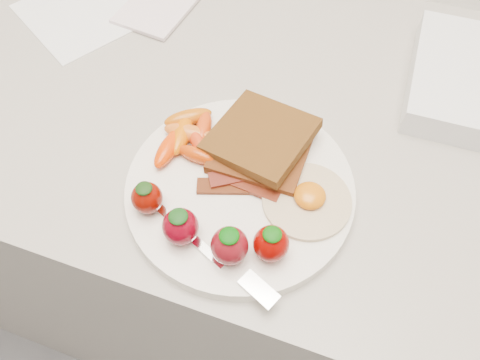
% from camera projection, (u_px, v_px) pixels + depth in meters
% --- Properties ---
extents(counter, '(2.00, 0.60, 0.90)m').
position_uv_depth(counter, '(252.00, 242.00, 1.02)').
color(counter, gray).
rests_on(counter, ground).
extents(plate, '(0.27, 0.27, 0.02)m').
position_uv_depth(plate, '(240.00, 189.00, 0.56)').
color(plate, white).
rests_on(plate, counter).
extents(toast_lower, '(0.11, 0.11, 0.01)m').
position_uv_depth(toast_lower, '(262.00, 148.00, 0.57)').
color(toast_lower, '#4D2206').
rests_on(toast_lower, plate).
extents(toast_upper, '(0.13, 0.13, 0.03)m').
position_uv_depth(toast_upper, '(260.00, 136.00, 0.56)').
color(toast_upper, '#442907').
rests_on(toast_upper, toast_lower).
extents(fried_egg, '(0.11, 0.11, 0.02)m').
position_uv_depth(fried_egg, '(308.00, 199.00, 0.53)').
color(fried_egg, beige).
rests_on(fried_egg, plate).
extents(bacon_strips, '(0.10, 0.07, 0.01)m').
position_uv_depth(bacon_strips, '(241.00, 182.00, 0.55)').
color(bacon_strips, black).
rests_on(bacon_strips, plate).
extents(baby_carrots, '(0.09, 0.11, 0.02)m').
position_uv_depth(baby_carrots, '(188.00, 136.00, 0.58)').
color(baby_carrots, orange).
rests_on(baby_carrots, plate).
extents(strawberries, '(0.18, 0.06, 0.05)m').
position_uv_depth(strawberries, '(209.00, 230.00, 0.49)').
color(strawberries, '#650901').
rests_on(strawberries, plate).
extents(fork, '(0.16, 0.08, 0.00)m').
position_uv_depth(fork, '(220.00, 259.00, 0.49)').
color(fork, white).
rests_on(fork, plate).
extents(paper_sheet, '(0.28, 0.30, 0.00)m').
position_uv_depth(paper_sheet, '(103.00, 3.00, 0.76)').
color(paper_sheet, white).
rests_on(paper_sheet, counter).
extents(notepad, '(0.12, 0.15, 0.01)m').
position_uv_depth(notepad, '(160.00, 4.00, 0.75)').
color(notepad, silver).
rests_on(notepad, paper_sheet).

